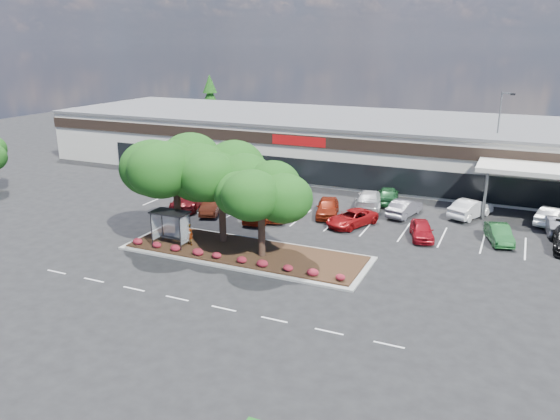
% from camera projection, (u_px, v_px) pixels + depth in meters
% --- Properties ---
extents(ground, '(160.00, 160.00, 0.00)m').
position_uv_depth(ground, '(244.00, 280.00, 35.16)').
color(ground, black).
rests_on(ground, ground).
extents(retail_store, '(80.40, 25.20, 6.25)m').
position_uv_depth(retail_store, '(379.00, 145.00, 63.77)').
color(retail_store, beige).
rests_on(retail_store, ground).
extents(landscape_island, '(18.00, 6.00, 0.26)m').
position_uv_depth(landscape_island, '(245.00, 252.00, 39.39)').
color(landscape_island, gray).
rests_on(landscape_island, ground).
extents(lane_markings, '(33.12, 20.06, 0.01)m').
position_uv_depth(lane_markings, '(302.00, 231.00, 44.30)').
color(lane_markings, silver).
rests_on(lane_markings, ground).
extents(shrub_row, '(17.00, 0.80, 0.50)m').
position_uv_depth(shrub_row, '(231.00, 257.00, 37.44)').
color(shrub_row, maroon).
rests_on(shrub_row, landscape_island).
extents(bus_shelter, '(2.75, 1.55, 2.59)m').
position_uv_depth(bus_shelter, '(171.00, 218.00, 39.98)').
color(bus_shelter, black).
rests_on(bus_shelter, landscape_island).
extents(island_tree_west, '(7.20, 7.20, 7.89)m').
position_uv_depth(island_tree_west, '(176.00, 188.00, 40.96)').
color(island_tree_west, '#123E0D').
rests_on(island_tree_west, landscape_island).
extents(island_tree_mid, '(6.60, 6.60, 7.32)m').
position_uv_depth(island_tree_mid, '(222.00, 194.00, 40.29)').
color(island_tree_mid, '#123E0D').
rests_on(island_tree_mid, landscape_island).
extents(island_tree_east, '(5.80, 5.80, 6.50)m').
position_uv_depth(island_tree_east, '(261.00, 211.00, 37.54)').
color(island_tree_east, '#123E0D').
rests_on(island_tree_east, landscape_island).
extents(conifer_north_west, '(4.40, 4.40, 10.00)m').
position_uv_depth(conifer_north_west, '(210.00, 106.00, 85.51)').
color(conifer_north_west, '#123E0D').
rests_on(conifer_north_west, ground).
extents(person_waiting, '(0.68, 0.53, 1.66)m').
position_uv_depth(person_waiting, '(190.00, 234.00, 40.28)').
color(person_waiting, '#594C47').
rests_on(person_waiting, landscape_island).
extents(light_pole, '(1.41, 0.76, 10.20)m').
position_uv_depth(light_pole, '(496.00, 151.00, 53.08)').
color(light_pole, gray).
rests_on(light_pole, ground).
extents(car_0, '(3.78, 6.20, 1.68)m').
position_uv_depth(car_0, '(189.00, 198.00, 50.39)').
color(car_0, maroon).
rests_on(car_0, ground).
extents(car_1, '(2.84, 4.54, 1.41)m').
position_uv_depth(car_1, '(212.00, 205.00, 48.71)').
color(car_1, maroon).
rests_on(car_1, ground).
extents(car_2, '(3.35, 5.32, 1.69)m').
position_uv_depth(car_2, '(276.00, 208.00, 47.35)').
color(car_2, maroon).
rests_on(car_2, ground).
extents(car_3, '(2.67, 5.14, 1.67)m').
position_uv_depth(car_3, '(260.00, 211.00, 46.73)').
color(car_3, maroon).
rests_on(car_3, ground).
extents(car_4, '(3.06, 5.01, 1.59)m').
position_uv_depth(car_4, '(328.00, 207.00, 47.85)').
color(car_4, maroon).
rests_on(car_4, ground).
extents(car_5, '(3.97, 5.28, 1.33)m').
position_uv_depth(car_5, '(352.00, 218.00, 45.29)').
color(car_5, maroon).
rests_on(car_5, ground).
extents(car_6, '(2.71, 4.34, 1.38)m').
position_uv_depth(car_6, '(422.00, 230.00, 42.37)').
color(car_6, maroon).
rests_on(car_6, ground).
extents(car_7, '(2.56, 4.37, 1.36)m').
position_uv_depth(car_7, '(499.00, 234.00, 41.57)').
color(car_7, '#1C5424').
rests_on(car_7, ground).
extents(car_9, '(3.62, 6.02, 1.63)m').
position_uv_depth(car_9, '(209.00, 175.00, 59.27)').
color(car_9, silver).
rests_on(car_9, ground).
extents(car_10, '(1.78, 4.80, 1.57)m').
position_uv_depth(car_10, '(279.00, 180.00, 57.40)').
color(car_10, '#1B522C').
rests_on(car_10, ground).
extents(car_11, '(3.05, 5.11, 1.63)m').
position_uv_depth(car_11, '(279.00, 187.00, 54.32)').
color(car_11, silver).
rests_on(car_11, ground).
extents(car_12, '(3.15, 5.91, 1.63)m').
position_uv_depth(car_12, '(370.00, 199.00, 50.30)').
color(car_12, silver).
rests_on(car_12, ground).
extents(car_13, '(2.79, 5.03, 1.62)m').
position_uv_depth(car_13, '(388.00, 195.00, 51.63)').
color(car_13, '#1E5329').
rests_on(car_13, ground).
extents(car_14, '(2.52, 4.75, 1.49)m').
position_uv_depth(car_14, '(404.00, 208.00, 47.88)').
color(car_14, slate).
rests_on(car_14, ground).
extents(car_15, '(3.61, 5.16, 1.61)m').
position_uv_depth(car_15, '(471.00, 208.00, 47.48)').
color(car_15, silver).
rests_on(car_15, ground).
extents(car_16, '(2.97, 4.92, 1.53)m').
position_uv_depth(car_16, '(552.00, 216.00, 45.63)').
color(car_16, white).
rests_on(car_16, ground).
extents(car_17, '(2.01, 4.54, 1.45)m').
position_uv_depth(car_17, '(556.00, 224.00, 43.55)').
color(car_17, slate).
rests_on(car_17, ground).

